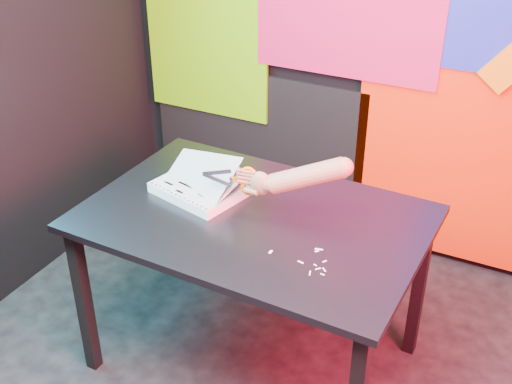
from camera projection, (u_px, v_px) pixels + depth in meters
The scene contains 7 objects.
room at pixel (258, 115), 1.83m from camera, with size 3.01×3.01×2.71m.
backdrop at pixel (404, 84), 3.13m from camera, with size 2.88×0.05×2.08m.
work_table at pixel (254, 232), 2.52m from camera, with size 1.33×0.91×0.75m.
printout_stack at pixel (199, 188), 2.62m from camera, with size 0.39×0.33×0.18m.
scissors at pixel (245, 181), 2.43m from camera, with size 0.22×0.04×0.12m.
hand_forearm at pixel (299, 177), 2.34m from camera, with size 0.43×0.12×0.20m.
paper_clippings at pixel (309, 260), 2.23m from camera, with size 0.23×0.16×0.00m.
Camera 1 is at (0.76, -1.51, 2.08)m, focal length 45.00 mm.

